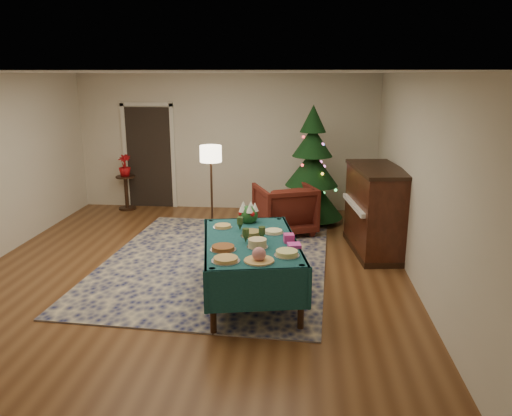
# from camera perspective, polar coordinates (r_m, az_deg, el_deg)

# --- Properties ---
(room_shell) EXTENTS (7.00, 7.00, 7.00)m
(room_shell) POSITION_cam_1_polar(r_m,az_deg,el_deg) (6.71, -7.77, 3.49)
(room_shell) COLOR #593319
(room_shell) RESTS_ON ground
(doorway) EXTENTS (1.08, 0.04, 2.16)m
(doorway) POSITION_cam_1_polar(r_m,az_deg,el_deg) (10.48, -12.11, 6.03)
(doorway) COLOR black
(doorway) RESTS_ON ground
(rug) EXTENTS (3.45, 4.39, 0.02)m
(rug) POSITION_cam_1_polar(r_m,az_deg,el_deg) (7.42, -4.64, -6.07)
(rug) COLOR #121745
(rug) RESTS_ON ground
(buffet_table) EXTENTS (1.46, 2.09, 0.75)m
(buffet_table) POSITION_cam_1_polar(r_m,az_deg,el_deg) (6.06, -0.64, -5.00)
(buffet_table) COLOR black
(buffet_table) RESTS_ON ground
(platter_0) EXTENTS (0.31, 0.31, 0.05)m
(platter_0) POSITION_cam_1_polar(r_m,az_deg,el_deg) (5.34, -3.48, -5.90)
(platter_0) COLOR silver
(platter_0) RESTS_ON buffet_table
(platter_1) EXTENTS (0.33, 0.33, 0.16)m
(platter_1) POSITION_cam_1_polar(r_m,az_deg,el_deg) (5.31, 0.35, -5.52)
(platter_1) COLOR silver
(platter_1) RESTS_ON buffet_table
(platter_2) EXTENTS (0.28, 0.28, 0.06)m
(platter_2) POSITION_cam_1_polar(r_m,az_deg,el_deg) (5.50, 3.54, -5.19)
(platter_2) COLOR silver
(platter_2) RESTS_ON buffet_table
(platter_3) EXTENTS (0.30, 0.30, 0.05)m
(platter_3) POSITION_cam_1_polar(r_m,az_deg,el_deg) (5.68, -3.78, -4.60)
(platter_3) COLOR silver
(platter_3) RESTS_ON buffet_table
(platter_4) EXTENTS (0.25, 0.25, 0.10)m
(platter_4) POSITION_cam_1_polar(r_m,az_deg,el_deg) (5.74, 0.16, -4.07)
(platter_4) COLOR silver
(platter_4) RESTS_ON buffet_table
(platter_5) EXTENTS (0.27, 0.27, 0.07)m
(platter_5) POSITION_cam_1_polar(r_m,az_deg,el_deg) (6.13, -0.52, -2.97)
(platter_5) COLOR silver
(platter_5) RESTS_ON buffet_table
(platter_6) EXTENTS (0.26, 0.26, 0.04)m
(platter_6) POSITION_cam_1_polar(r_m,az_deg,el_deg) (6.26, 2.02, -2.73)
(platter_6) COLOR silver
(platter_6) RESTS_ON buffet_table
(platter_7) EXTENTS (0.25, 0.25, 0.04)m
(platter_7) POSITION_cam_1_polar(r_m,az_deg,el_deg) (6.49, -3.83, -2.11)
(platter_7) COLOR silver
(platter_7) RESTS_ON buffet_table
(goblet_0) EXTENTS (0.08, 0.08, 0.17)m
(goblet_0) POSITION_cam_1_polar(r_m,az_deg,el_deg) (6.35, -1.84, -1.77)
(goblet_0) COLOR #2D471E
(goblet_0) RESTS_ON buffet_table
(goblet_1) EXTENTS (0.08, 0.08, 0.17)m
(goblet_1) POSITION_cam_1_polar(r_m,az_deg,el_deg) (5.96, 0.68, -2.91)
(goblet_1) COLOR #2D471E
(goblet_1) RESTS_ON buffet_table
(goblet_2) EXTENTS (0.08, 0.08, 0.17)m
(goblet_2) POSITION_cam_1_polar(r_m,az_deg,el_deg) (5.89, -1.18, -3.11)
(goblet_2) COLOR #2D471E
(goblet_2) RESTS_ON buffet_table
(napkin_stack) EXTENTS (0.17, 0.17, 0.04)m
(napkin_stack) POSITION_cam_1_polar(r_m,az_deg,el_deg) (5.78, 4.39, -4.28)
(napkin_stack) COLOR #E63FBA
(napkin_stack) RESTS_ON buffet_table
(gift_box) EXTENTS (0.14, 0.14, 0.10)m
(gift_box) POSITION_cam_1_polar(r_m,az_deg,el_deg) (5.94, 3.78, -3.45)
(gift_box) COLOR #D73B96
(gift_box) RESTS_ON buffet_table
(centerpiece) EXTENTS (0.27, 0.27, 0.31)m
(centerpiece) POSITION_cam_1_polar(r_m,az_deg,el_deg) (6.69, -0.89, -0.56)
(centerpiece) COLOR #1E4C1E
(centerpiece) RESTS_ON buffet_table
(armchair) EXTENTS (1.17, 1.14, 0.95)m
(armchair) POSITION_cam_1_polar(r_m,az_deg,el_deg) (8.60, 3.31, 0.17)
(armchair) COLOR #511911
(armchair) RESTS_ON ground
(floor_lamp) EXTENTS (0.37, 0.37, 1.52)m
(floor_lamp) POSITION_cam_1_polar(r_m,az_deg,el_deg) (8.52, -5.18, 5.59)
(floor_lamp) COLOR #A57F3F
(floor_lamp) RESTS_ON ground
(side_table) EXTENTS (0.39, 0.39, 0.69)m
(side_table) POSITION_cam_1_polar(r_m,az_deg,el_deg) (10.49, -14.58, 1.65)
(side_table) COLOR black
(side_table) RESTS_ON ground
(potted_plant) EXTENTS (0.24, 0.44, 0.24)m
(potted_plant) POSITION_cam_1_polar(r_m,az_deg,el_deg) (10.40, -14.76, 4.21)
(potted_plant) COLOR #A70B10
(potted_plant) RESTS_ON side_table
(christmas_tree) EXTENTS (1.48, 1.48, 2.16)m
(christmas_tree) POSITION_cam_1_polar(r_m,az_deg,el_deg) (9.20, 6.39, 4.25)
(christmas_tree) COLOR black
(christmas_tree) RESTS_ON ground
(piano) EXTENTS (0.89, 1.61, 1.33)m
(piano) POSITION_cam_1_polar(r_m,az_deg,el_deg) (7.87, 13.52, -0.32)
(piano) COLOR black
(piano) RESTS_ON ground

